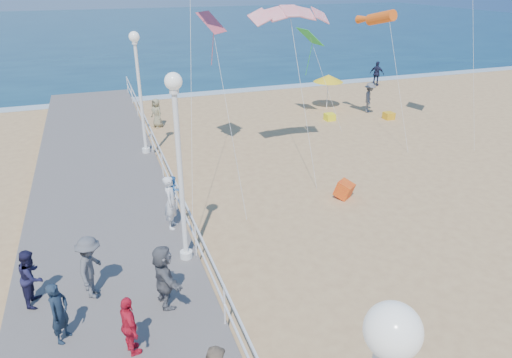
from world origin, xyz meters
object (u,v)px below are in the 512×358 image
object	(u,v)px
woman_holding_toddler	(171,202)
beach_walker_a	(369,98)
spectator_5	(164,276)
beach_walker_b	(377,74)
lamp_post_mid	(179,152)
spectator_2	(91,267)
beach_chair_left	(330,117)
beach_chair_right	(389,116)
spectator_3	(129,326)
lamp_post_far	(139,81)
spectator_7	(32,277)
box_kite	(344,191)
beach_walker_c	(157,113)
beach_umbrella	(328,78)
toddler_held	(174,189)
spectator_0	(59,313)

from	to	relation	value
woman_holding_toddler	beach_walker_a	xyz separation A→B (m)	(14.03, 10.63, -0.37)
spectator_5	beach_walker_b	bearing A→B (deg)	-50.74
lamp_post_mid	spectator_2	world-z (taller)	lamp_post_mid
beach_chair_left	beach_chair_right	distance (m)	3.54
spectator_2	spectator_3	distance (m)	2.42
lamp_post_far	spectator_5	world-z (taller)	lamp_post_far
beach_walker_a	beach_walker_b	xyz separation A→B (m)	(4.53, 6.10, 0.00)
lamp_post_mid	spectator_7	distance (m)	4.70
woman_holding_toddler	lamp_post_mid	bearing A→B (deg)	-156.50
spectator_5	box_kite	bearing A→B (deg)	-67.07
beach_walker_c	beach_chair_left	size ratio (longest dim) A/B	2.94
lamp_post_far	box_kite	size ratio (longest dim) A/B	8.87
spectator_2	spectator_3	bearing A→B (deg)	-145.36
beach_chair_right	beach_walker_b	bearing A→B (deg)	61.74
lamp_post_mid	beach_walker_b	bearing A→B (deg)	45.13
spectator_5	beach_walker_b	world-z (taller)	spectator_5
lamp_post_mid	beach_chair_left	xyz separation A→B (m)	(10.93, 11.78, -3.46)
spectator_7	beach_chair_left	bearing A→B (deg)	-38.91
spectator_3	beach_umbrella	distance (m)	22.21
woman_holding_toddler	spectator_2	world-z (taller)	woman_holding_toddler
lamp_post_mid	beach_chair_left	world-z (taller)	lamp_post_mid
spectator_3	beach_umbrella	world-z (taller)	beach_umbrella
lamp_post_far	spectator_2	distance (m)	10.48
lamp_post_far	toddler_held	size ratio (longest dim) A/B	6.25
spectator_2	beach_umbrella	size ratio (longest dim) A/B	0.79
spectator_3	box_kite	size ratio (longest dim) A/B	2.40
lamp_post_far	beach_chair_left	bearing A→B (deg)	14.27
lamp_post_mid	beach_walker_c	size ratio (longest dim) A/B	3.29
spectator_2	spectator_5	bearing A→B (deg)	-102.47
woman_holding_toddler	spectator_2	bearing A→B (deg)	159.90
spectator_0	beach_umbrella	distance (m)	22.43
spectator_7	beach_walker_a	size ratio (longest dim) A/B	0.81
lamp_post_far	toddler_held	xyz separation A→B (m)	(0.10, -6.98, -1.99)
beach_walker_b	box_kite	size ratio (longest dim) A/B	3.06
spectator_3	spectator_5	world-z (taller)	spectator_5
spectator_7	beach_walker_c	bearing A→B (deg)	-8.34
box_kite	spectator_7	bearing A→B (deg)	161.57
lamp_post_mid	beach_walker_c	bearing A→B (deg)	84.96
spectator_3	beach_chair_right	distance (m)	21.42
beach_umbrella	lamp_post_far	bearing A→B (deg)	-156.63
spectator_3	beach_walker_c	distance (m)	17.35
toddler_held	spectator_2	xyz separation A→B (m)	(-2.63, -2.90, -0.43)
lamp_post_mid	woman_holding_toddler	distance (m)	3.02
lamp_post_mid	spectator_2	xyz separation A→B (m)	(-2.53, -0.88, -2.42)
toddler_held	spectator_5	xyz separation A→B (m)	(-0.98, -3.86, -0.45)
toddler_held	beach_umbrella	distance (m)	17.01
spectator_5	spectator_7	distance (m)	3.25
woman_holding_toddler	beach_chair_right	world-z (taller)	woman_holding_toddler
beach_umbrella	spectator_3	bearing A→B (deg)	-128.50
lamp_post_mid	woman_holding_toddler	world-z (taller)	lamp_post_mid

